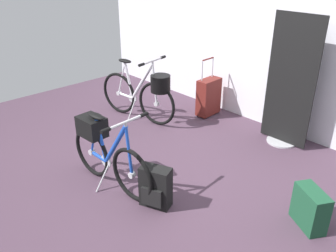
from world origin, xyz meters
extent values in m
plane|color=#473342|center=(0.00, 0.00, 0.00)|extent=(6.77, 6.77, 0.00)
cube|color=silver|center=(0.00, 2.02, 1.47)|extent=(6.77, 0.10, 2.94)
cylinder|color=#B7B7BC|center=(0.34, 1.68, 0.01)|extent=(0.36, 0.36, 0.02)
cube|color=black|center=(0.34, 1.68, 0.79)|extent=(0.60, 0.02, 1.54)
torus|color=black|center=(-0.03, -0.38, 0.27)|extent=(0.54, 0.08, 0.54)
cylinder|color=#B7B7BC|center=(-0.03, -0.38, 0.27)|extent=(0.06, 0.05, 0.06)
torus|color=black|center=(-0.64, -0.42, 0.27)|extent=(0.54, 0.08, 0.54)
cylinder|color=#B7B7BC|center=(-0.64, -0.42, 0.27)|extent=(0.06, 0.05, 0.06)
cylinder|color=#1947B2|center=(-0.53, -0.42, 0.26)|extent=(0.24, 0.05, 0.05)
cylinder|color=#1947B2|center=(-0.24, -0.40, 0.51)|extent=(0.37, 0.07, 0.52)
cylinder|color=#1947B2|center=(-0.46, -0.41, 0.48)|extent=(0.14, 0.05, 0.45)
cylinder|color=#1947B2|center=(-0.53, -0.42, 0.26)|extent=(0.24, 0.04, 0.04)
cylinder|color=#1947B2|center=(-0.05, -0.38, 0.51)|extent=(0.08, 0.03, 0.49)
cylinder|color=#1947B2|center=(-0.58, -0.42, 0.49)|extent=(0.16, 0.03, 0.44)
ellipsoid|color=black|center=(-0.51, -0.42, 0.72)|extent=(0.23, 0.11, 0.05)
cylinder|color=#B7B7BC|center=(-0.07, -0.38, 0.78)|extent=(0.03, 0.03, 0.04)
cylinder|color=#B7B7BC|center=(-0.07, -0.38, 0.80)|extent=(0.06, 0.44, 0.03)
cylinder|color=black|center=(-0.06, -0.60, 0.80)|extent=(0.04, 0.09, 0.04)
cylinder|color=black|center=(-0.09, -0.16, 0.80)|extent=(0.04, 0.09, 0.04)
cylinder|color=#B7B7BC|center=(-0.41, -0.41, 0.26)|extent=(0.14, 0.02, 0.14)
cylinder|color=#B7B7BC|center=(-0.36, -0.49, 0.12)|extent=(0.03, 0.19, 0.25)
cube|color=black|center=(-0.59, -0.42, 0.58)|extent=(0.29, 0.22, 0.20)
torus|color=black|center=(-1.11, 0.88, 0.30)|extent=(0.60, 0.15, 0.60)
cylinder|color=#B7B7BC|center=(-1.11, 0.88, 0.30)|extent=(0.07, 0.06, 0.06)
torus|color=black|center=(-1.79, 0.75, 0.30)|extent=(0.60, 0.15, 0.60)
cylinder|color=#B7B7BC|center=(-1.79, 0.75, 0.30)|extent=(0.07, 0.06, 0.06)
cylinder|color=silver|center=(-1.66, 0.78, 0.29)|extent=(0.27, 0.08, 0.05)
cylinder|color=silver|center=(-1.35, 0.84, 0.56)|extent=(0.41, 0.12, 0.58)
cylinder|color=silver|center=(-1.59, 0.79, 0.53)|extent=(0.15, 0.06, 0.50)
cylinder|color=silver|center=(-1.66, 0.78, 0.29)|extent=(0.26, 0.07, 0.04)
cylinder|color=silver|center=(-1.14, 0.88, 0.57)|extent=(0.09, 0.04, 0.54)
cylinder|color=silver|center=(-1.72, 0.77, 0.54)|extent=(0.17, 0.05, 0.49)
ellipsoid|color=black|center=(-1.64, 0.78, 0.80)|extent=(0.23, 0.13, 0.05)
cylinder|color=#B7B7BC|center=(-1.17, 0.87, 0.86)|extent=(0.03, 0.03, 0.04)
cylinder|color=#B7B7BC|center=(-1.17, 0.87, 0.88)|extent=(0.11, 0.44, 0.03)
cylinder|color=black|center=(-1.12, 0.65, 0.88)|extent=(0.05, 0.10, 0.04)
cylinder|color=black|center=(-1.21, 1.09, 0.88)|extent=(0.05, 0.10, 0.04)
cylinder|color=#B7B7BC|center=(-1.53, 0.80, 0.29)|extent=(0.14, 0.04, 0.14)
cylinder|color=#B7B7BC|center=(-1.47, 0.72, 0.14)|extent=(0.05, 0.19, 0.28)
cylinder|color=black|center=(-1.04, 0.89, 0.60)|extent=(0.30, 0.30, 0.22)
cube|color=maroon|center=(-0.84, 1.64, 0.28)|extent=(0.20, 0.37, 0.52)
cylinder|color=#B7B7BC|center=(-0.88, 1.52, 0.68)|extent=(0.02, 0.02, 0.28)
cylinder|color=#B7B7BC|center=(-0.89, 1.75, 0.68)|extent=(0.02, 0.02, 0.28)
cylinder|color=maroon|center=(-0.89, 1.63, 0.82)|extent=(0.03, 0.23, 0.02)
cylinder|color=black|center=(-0.78, 1.51, 0.02)|extent=(0.04, 0.02, 0.04)
cylinder|color=black|center=(-0.79, 1.76, 0.02)|extent=(0.04, 0.02, 0.04)
cube|color=#19472D|center=(1.29, 0.49, 0.18)|extent=(0.37, 0.30, 0.36)
cube|color=#1F5939|center=(1.34, 0.57, 0.12)|extent=(0.22, 0.14, 0.16)
cube|color=black|center=(0.19, -0.28, 0.20)|extent=(0.32, 0.24, 0.40)
cube|color=black|center=(0.23, -0.36, 0.14)|extent=(0.19, 0.10, 0.18)
camera|label=1|loc=(2.21, -2.01, 2.11)|focal=37.81mm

